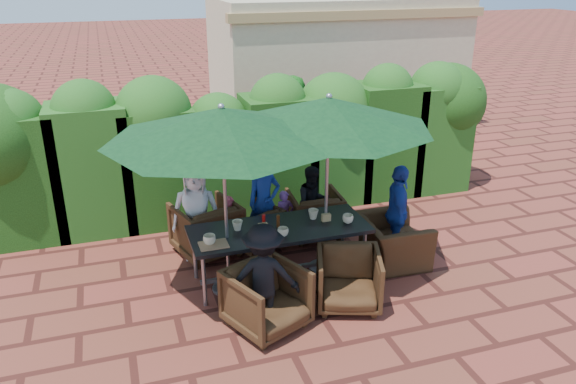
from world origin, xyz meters
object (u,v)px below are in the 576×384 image
object	(u,v)px
chair_far_right	(315,212)
chair_far_left	(206,226)
dining_table	(279,233)
chair_near_left	(267,296)
umbrella_right	(329,113)
umbrella_left	(222,124)
chair_end_right	(393,234)
chair_near_right	(349,277)
chair_far_mid	(254,226)

from	to	relation	value
chair_far_right	chair_far_left	bearing A→B (deg)	6.67
dining_table	chair_far_left	world-z (taller)	chair_far_left
dining_table	chair_near_left	distance (m)	1.14
umbrella_right	chair_near_left	xyz separation A→B (m)	(-1.14, -1.07, -1.80)
umbrella_right	umbrella_left	bearing A→B (deg)	-175.08
umbrella_right	chair_end_right	size ratio (longest dim) A/B	2.74
umbrella_left	chair_far_right	xyz separation A→B (m)	(1.61, 1.12, -1.82)
dining_table	chair_near_right	distance (m)	1.11
chair_far_mid	chair_end_right	xyz separation A→B (m)	(1.75, -1.01, 0.08)
chair_end_right	chair_far_left	bearing A→B (deg)	69.88
umbrella_right	chair_near_right	world-z (taller)	umbrella_right
chair_far_left	chair_far_mid	xyz separation A→B (m)	(0.70, -0.03, -0.08)
chair_far_left	chair_near_right	distance (m)	2.35
chair_far_right	chair_near_right	bearing A→B (deg)	86.15
umbrella_right	chair_far_right	xyz separation A→B (m)	(0.22, 1.00, -1.82)
dining_table	chair_far_mid	world-z (taller)	dining_table
dining_table	chair_far_right	distance (m)	1.42
chair_near_right	chair_end_right	world-z (taller)	chair_end_right
umbrella_left	chair_far_right	bearing A→B (deg)	34.89
chair_far_left	chair_far_right	distance (m)	1.70
umbrella_left	chair_far_right	world-z (taller)	umbrella_left
umbrella_right	chair_far_mid	distance (m)	2.21
umbrella_left	chair_far_right	distance (m)	2.67
chair_far_mid	chair_near_right	xyz separation A→B (m)	(0.70, -1.85, 0.04)
umbrella_right	chair_far_left	bearing A→B (deg)	147.35
dining_table	chair_far_left	size ratio (longest dim) A/B	2.69
dining_table	chair_far_left	xyz separation A→B (m)	(-0.79, 1.00, -0.24)
chair_far_mid	chair_end_right	bearing A→B (deg)	125.12
chair_far_left	chair_far_right	size ratio (longest dim) A/B	1.10
chair_far_mid	chair_far_right	bearing A→B (deg)	160.59
chair_far_left	chair_near_left	xyz separation A→B (m)	(0.33, -2.01, -0.02)
umbrella_right	chair_near_left	size ratio (longest dim) A/B	3.25
umbrella_left	chair_near_left	bearing A→B (deg)	-75.52
chair_near_left	chair_far_right	bearing A→B (deg)	32.68
chair_far_left	chair_near_left	distance (m)	2.04
dining_table	umbrella_left	size ratio (longest dim) A/B	0.83
dining_table	umbrella_right	xyz separation A→B (m)	(0.68, 0.06, 1.54)
dining_table	chair_far_right	world-z (taller)	chair_far_right
chair_far_mid	chair_near_left	distance (m)	2.01
chair_near_right	chair_far_left	bearing A→B (deg)	146.11
chair_far_left	chair_near_right	size ratio (longest dim) A/B	1.11
umbrella_right	chair_end_right	xyz separation A→B (m)	(0.98, -0.10, -1.79)
chair_far_mid	chair_far_right	xyz separation A→B (m)	(0.99, 0.09, 0.04)
dining_table	chair_near_left	size ratio (longest dim) A/B	2.85
umbrella_right	chair_far_right	world-z (taller)	umbrella_right
chair_end_right	chair_far_mid	bearing A→B (deg)	62.91
umbrella_left	chair_near_right	xyz separation A→B (m)	(1.32, -0.82, -1.82)
dining_table	chair_near_left	world-z (taller)	chair_near_left
umbrella_left	chair_far_left	xyz separation A→B (m)	(-0.09, 1.06, -1.78)
chair_end_right	chair_near_left	bearing A→B (deg)	117.43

